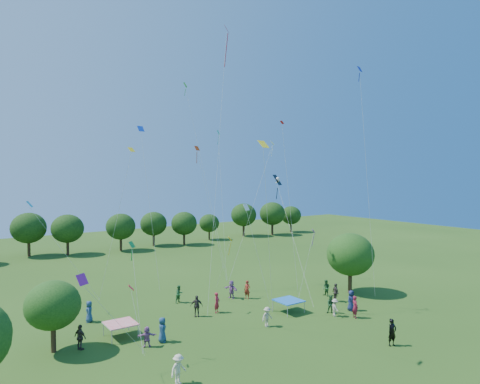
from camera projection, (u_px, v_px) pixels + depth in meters
The scene contains 41 objects.
near_tree_north at pixel (53, 305), 29.66m from camera, with size 3.77×3.77×5.01m.
near_tree_east at pixel (350, 254), 44.52m from camera, with size 4.90×4.90×6.28m.
treeline at pixel (80, 227), 67.12m from camera, with size 88.01×8.77×6.77m.
tent_red_stripe at pixel (121, 324), 32.51m from camera, with size 2.20×2.20×1.10m.
tent_blue at pixel (289, 301), 38.44m from camera, with size 2.20×2.20×1.10m.
man_in_black at pixel (392, 332), 30.87m from camera, with size 0.73×0.47×1.95m, color black.
crowd_person_0 at pixel (89, 312), 35.83m from camera, with size 0.88×0.48×1.78m, color navy.
crowd_person_1 at pixel (217, 303), 38.29m from camera, with size 0.68×0.44×1.82m, color maroon.
crowd_person_2 at pixel (179, 294), 41.26m from camera, with size 0.84×0.45×1.70m, color #2A6331.
crowd_person_3 at pixel (267, 317), 34.77m from camera, with size 1.05×0.47×1.60m, color #AFA18C.
crowd_person_4 at pixel (197, 306), 37.24m from camera, with size 1.09×0.49×1.86m, color #38302D.
crowd_person_5 at pixel (147, 337), 30.67m from camera, with size 1.38×0.49×1.48m, color #925590.
crowd_person_6 at pixel (162, 330), 31.56m from camera, with size 0.90×0.49×1.83m, color navy.
crowd_person_7 at pixel (247, 290), 42.62m from camera, with size 0.68×0.44×1.81m, color maroon.
crowd_person_8 at pixel (331, 304), 38.08m from camera, with size 0.80×0.43×1.62m, color #225027.
crowd_person_9 at pixel (178, 369), 25.20m from camera, with size 1.16×0.52×1.78m, color beige.
crowd_person_10 at pixel (336, 293), 41.58m from camera, with size 1.05×0.48×1.79m, color #3B322F.
crowd_person_11 at pixel (231, 289), 42.76m from camera, with size 1.67×0.60×1.79m, color #88528D.
crowd_person_12 at pixel (351, 300), 38.86m from camera, with size 0.91×0.49×1.85m, color navy.
crowd_person_13 at pixel (355, 307), 36.89m from camera, with size 0.71×0.46×1.91m, color maroon.
crowd_person_14 at pixel (326, 288), 43.52m from camera, with size 0.81×0.44×1.64m, color #245429.
crowd_person_15 at pixel (335, 308), 37.26m from camera, with size 1.01×0.45×1.54m, color #AB9D88.
crowd_person_16 at pixel (80, 337), 30.11m from camera, with size 1.06×0.48×1.81m, color #362E2B.
pirate_kite at pixel (278, 182), 42.99m from camera, with size 3.29×8.49×11.08m.
red_high_kite at pixel (223, 82), 37.81m from camera, with size 5.06×4.76×24.64m.
small_kite_0 at pixel (287, 179), 37.87m from camera, with size 0.67×2.02×15.88m.
small_kite_1 at pixel (228, 248), 38.96m from camera, with size 0.86×3.70×5.46m.
small_kite_2 at pixel (125, 181), 37.91m from camera, with size 3.16×1.07×13.51m.
small_kite_3 at pixel (194, 126), 46.73m from camera, with size 2.39×5.69×21.28m.
small_kite_4 at pixel (363, 125), 38.21m from camera, with size 1.74×1.09×20.72m.
small_kite_5 at pixel (90, 290), 22.79m from camera, with size 4.58×2.15×5.88m.
small_kite_6 at pixel (265, 169), 49.31m from camera, with size 8.09×2.79×15.06m.
small_kite_7 at pixel (39, 217), 37.92m from camera, with size 5.20×4.55×8.73m.
small_kite_8 at pixel (133, 296), 27.36m from camera, with size 0.46×2.23×3.97m.
small_kite_9 at pixel (202, 173), 45.50m from camera, with size 2.23×3.06×14.15m.
small_kite_10 at pixel (265, 178), 28.87m from camera, with size 4.69×4.57×13.31m.
small_kite_11 at pixel (133, 261), 28.23m from camera, with size 0.66×2.90×6.61m.
small_kite_12 at pixel (144, 157), 42.55m from camera, with size 0.74×3.91×15.99m.
small_kite_13 at pixel (311, 244), 37.71m from camera, with size 1.91×0.45×6.24m.
small_kite_14 at pixel (251, 226), 32.93m from camera, with size 2.64×0.54×8.82m.
small_kite_15 at pixel (220, 160), 47.24m from camera, with size 1.54×3.93×16.06m.
Camera 1 is at (-19.36, -13.76, 12.36)m, focal length 32.00 mm.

